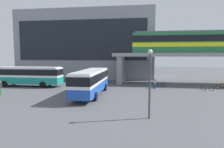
# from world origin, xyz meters

# --- Properties ---
(ground_plane) EXTENTS (120.00, 120.00, 0.00)m
(ground_plane) POSITION_xyz_m (0.00, 10.00, 0.00)
(ground_plane) COLOR #515156
(station_building) EXTENTS (30.92, 13.03, 15.19)m
(station_building) POSITION_xyz_m (-6.08, 26.35, 7.60)
(station_building) COLOR gray
(station_building) RESTS_ON ground_plane
(elevated_platform) EXTENTS (30.61, 6.54, 5.51)m
(elevated_platform) POSITION_xyz_m (17.01, 15.89, 4.76)
(elevated_platform) COLOR gray
(elevated_platform) RESTS_ON ground_plane
(train) EXTENTS (21.82, 2.96, 3.84)m
(train) POSITION_xyz_m (16.00, 15.89, 7.48)
(train) COLOR #26723F
(train) RESTS_ON elevated_platform
(bus_main) EXTENTS (2.84, 11.06, 3.22)m
(bus_main) POSITION_xyz_m (0.32, 3.51, 1.99)
(bus_main) COLOR #1E4CB2
(bus_main) RESTS_ON ground_plane
(bus_secondary) EXTENTS (11.04, 2.78, 3.22)m
(bus_secondary) POSITION_xyz_m (-11.68, 9.11, 1.99)
(bus_secondary) COLOR teal
(bus_secondary) RESTS_ON ground_plane
(bicycle_green) EXTENTS (1.66, 0.77, 1.04)m
(bicycle_green) POSITION_xyz_m (16.28, 9.24, 0.36)
(bicycle_green) COLOR black
(bicycle_green) RESTS_ON ground_plane
(bicycle_blue) EXTENTS (1.75, 0.51, 1.04)m
(bicycle_blue) POSITION_xyz_m (9.70, 11.83, 0.36)
(bicycle_blue) COLOR black
(bicycle_blue) RESTS_ON ground_plane
(bicycle_orange) EXTENTS (1.76, 0.44, 1.04)m
(bicycle_orange) POSITION_xyz_m (18.83, 10.66, 0.36)
(bicycle_orange) COLOR black
(bicycle_orange) RESTS_ON ground_plane
(pedestrian_walking_across) EXTENTS (0.47, 0.40, 1.66)m
(pedestrian_walking_across) POSITION_xyz_m (8.78, 9.96, 0.78)
(pedestrian_walking_across) COLOR navy
(pedestrian_walking_across) RESTS_ON ground_plane
(pedestrian_near_building) EXTENTS (0.41, 0.47, 1.82)m
(pedestrian_near_building) POSITION_xyz_m (-11.30, 1.91, 0.87)
(pedestrian_near_building) COLOR #33663F
(pedestrian_near_building) RESTS_ON ground_plane
(lamp_post) EXTENTS (0.36, 0.36, 5.55)m
(lamp_post) POSITION_xyz_m (7.28, -4.96, 3.33)
(lamp_post) COLOR #3F3F44
(lamp_post) RESTS_ON ground_plane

